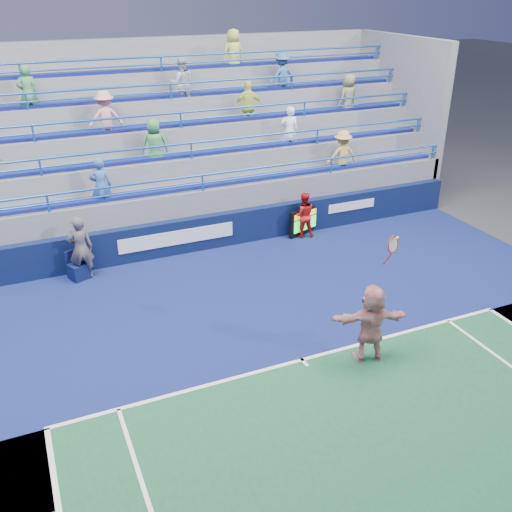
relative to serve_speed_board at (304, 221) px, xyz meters
name	(u,v)px	position (x,y,z in m)	size (l,w,h in m)	color
ground	(302,361)	(-3.35, -6.28, -0.46)	(120.00, 120.00, 0.00)	#333538
sponsor_wall	(207,232)	(-3.34, 0.22, 0.09)	(18.00, 0.32, 1.10)	#0A173A
bleacher_stand	(171,169)	(-3.35, 4.00, 1.09)	(18.00, 5.60, 6.13)	slate
serve_speed_board	(304,221)	(0.00, 0.00, 0.00)	(1.29, 0.56, 0.91)	black
judge_chair	(78,270)	(-7.37, -0.28, -0.19)	(0.62, 0.64, 0.84)	#0C133C
tennis_player	(371,323)	(-1.95, -6.77, 0.46)	(1.78, 1.00, 2.94)	white
line_judge	(81,248)	(-7.22, -0.31, 0.48)	(0.68, 0.45, 1.87)	#151E3B
ball_girl	(303,215)	(-0.14, -0.17, 0.31)	(0.75, 0.58, 1.54)	red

